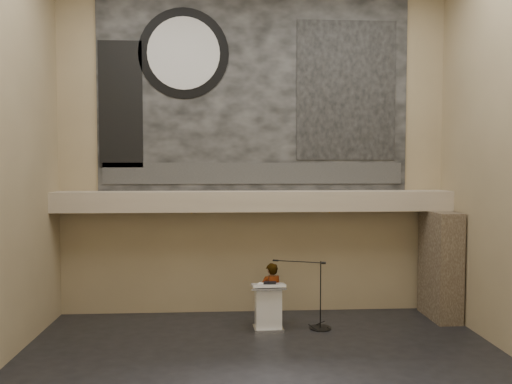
{
  "coord_description": "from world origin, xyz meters",
  "views": [
    {
      "loc": [
        -0.73,
        -8.99,
        3.84
      ],
      "look_at": [
        0.0,
        3.2,
        3.2
      ],
      "focal_mm": 35.0,
      "sensor_mm": 36.0,
      "label": 1
    }
  ],
  "objects": [
    {
      "name": "banner_text_strip",
      "position": [
        0.0,
        3.93,
        3.65
      ],
      "size": [
        7.76,
        0.02,
        0.55
      ],
      "primitive_type": "cube",
      "color": "#2E2E2E",
      "rests_on": "banner"
    },
    {
      "name": "wall_front",
      "position": [
        0.0,
        -4.0,
        4.25
      ],
      "size": [
        10.0,
        0.02,
        8.5
      ],
      "primitive_type": "cube",
      "color": "#8E7C5A",
      "rests_on": "floor"
    },
    {
      "name": "stone_pier",
      "position": [
        4.65,
        3.15,
        1.35
      ],
      "size": [
        0.6,
        1.4,
        2.7
      ],
      "primitive_type": "cube",
      "color": "#44372A",
      "rests_on": "floor"
    },
    {
      "name": "sprinkler_left",
      "position": [
        -1.6,
        3.55,
        2.67
      ],
      "size": [
        0.04,
        0.04,
        0.06
      ],
      "primitive_type": "cylinder",
      "color": "#B2893D",
      "rests_on": "soffit"
    },
    {
      "name": "lectern",
      "position": [
        0.24,
        2.43,
        0.55
      ],
      "size": [
        0.79,
        0.58,
        1.14
      ],
      "rotation": [
        0.0,
        0.0,
        0.05
      ],
      "color": "silver",
      "rests_on": "floor"
    },
    {
      "name": "banner",
      "position": [
        0.0,
        3.97,
        5.7
      ],
      "size": [
        8.0,
        0.05,
        5.0
      ],
      "primitive_type": "cube",
      "color": "black",
      "rests_on": "wall_back"
    },
    {
      "name": "soffit",
      "position": [
        0.0,
        3.6,
        2.95
      ],
      "size": [
        10.0,
        0.8,
        0.5
      ],
      "primitive_type": "cube",
      "color": "tan",
      "rests_on": "wall_back"
    },
    {
      "name": "banner_brick_print",
      "position": [
        -3.4,
        3.93,
        5.4
      ],
      "size": [
        1.1,
        0.02,
        3.2
      ],
      "primitive_type": "cube",
      "color": "black",
      "rests_on": "banner"
    },
    {
      "name": "banner_clock_face",
      "position": [
        -1.8,
        3.91,
        6.7
      ],
      "size": [
        1.84,
        0.02,
        1.84
      ],
      "primitive_type": "cylinder",
      "rotation": [
        1.57,
        0.0,
        0.0
      ],
      "color": "silver",
      "rests_on": "banner"
    },
    {
      "name": "wall_back",
      "position": [
        0.0,
        4.0,
        4.25
      ],
      "size": [
        10.0,
        0.02,
        8.5
      ],
      "primitive_type": "cube",
      "color": "#8E7C5A",
      "rests_on": "floor"
    },
    {
      "name": "mic_stand",
      "position": [
        1.45,
        2.51,
        0.24
      ],
      "size": [
        1.35,
        0.65,
        1.61
      ],
      "rotation": [
        0.0,
        0.0,
        -0.33
      ],
      "color": "black",
      "rests_on": "floor"
    },
    {
      "name": "papers",
      "position": [
        0.1,
        2.4,
        1.1
      ],
      "size": [
        0.31,
        0.36,
        0.0
      ],
      "primitive_type": "cube",
      "rotation": [
        0.0,
        0.0,
        -0.34
      ],
      "color": "silver",
      "rests_on": "lectern"
    },
    {
      "name": "floor",
      "position": [
        0.0,
        0.0,
        0.0
      ],
      "size": [
        10.0,
        10.0,
        0.0
      ],
      "primitive_type": "plane",
      "color": "black",
      "rests_on": "ground"
    },
    {
      "name": "speaker_person",
      "position": [
        0.34,
        2.76,
        0.76
      ],
      "size": [
        0.64,
        0.52,
        1.52
      ],
      "primitive_type": "imported",
      "rotation": [
        0.0,
        0.0,
        3.45
      ],
      "color": "beige",
      "rests_on": "floor"
    },
    {
      "name": "binder",
      "position": [
        0.28,
        2.44,
        1.12
      ],
      "size": [
        0.32,
        0.27,
        0.04
      ],
      "primitive_type": "cube",
      "rotation": [
        0.0,
        0.0,
        -0.13
      ],
      "color": "black",
      "rests_on": "lectern"
    },
    {
      "name": "banner_clock_rim",
      "position": [
        -1.8,
        3.93,
        6.7
      ],
      "size": [
        2.3,
        0.02,
        2.3
      ],
      "primitive_type": "cylinder",
      "rotation": [
        1.57,
        0.0,
        0.0
      ],
      "color": "black",
      "rests_on": "banner"
    },
    {
      "name": "banner_building_print",
      "position": [
        2.4,
        3.93,
        5.8
      ],
      "size": [
        2.6,
        0.02,
        3.6
      ],
      "primitive_type": "cube",
      "color": "black",
      "rests_on": "banner"
    },
    {
      "name": "sprinkler_right",
      "position": [
        1.9,
        3.55,
        2.67
      ],
      "size": [
        0.04,
        0.04,
        0.06
      ],
      "primitive_type": "cylinder",
      "color": "#B2893D",
      "rests_on": "soffit"
    }
  ]
}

